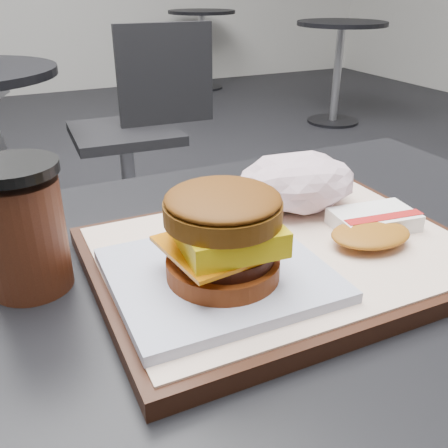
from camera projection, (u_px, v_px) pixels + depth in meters
customer_table at (282, 388)px, 0.61m from camera, size 0.80×0.60×0.77m
serving_tray at (283, 255)px, 0.51m from camera, size 0.38×0.28×0.02m
breakfast_sandwich at (222, 244)px, 0.43m from camera, size 0.19×0.17×0.09m
hash_brown at (372, 226)px, 0.53m from camera, size 0.12×0.10×0.02m
crumpled_wrapper at (298, 182)px, 0.59m from camera, size 0.14×0.11×0.06m
coffee_cup at (23, 230)px, 0.45m from camera, size 0.08×0.08×0.12m
neighbor_chair at (140, 119)px, 2.06m from camera, size 0.61×0.44×0.88m
bg_table_near at (340, 48)px, 3.73m from camera, size 0.66×0.66×0.75m
bg_table_far at (202, 31)px, 4.96m from camera, size 0.66×0.66×0.75m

